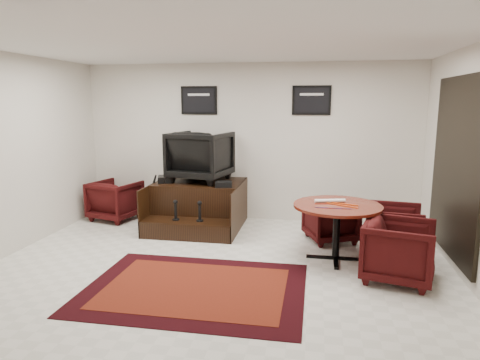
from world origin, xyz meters
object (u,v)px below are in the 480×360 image
Objects in this scene: table_chair_back at (330,218)px; table_chair_corner at (399,248)px; shine_podium at (199,206)px; armchair_side at (115,198)px; shine_chair at (201,154)px; table_chair_window at (394,227)px; meeting_table at (337,211)px.

table_chair_back is 1.59m from table_chair_corner.
armchair_side is at bearing 175.25° from shine_podium.
shine_chair is at bearing 71.03° from table_chair_corner.
table_chair_corner is at bearing 171.67° from armchair_side.
table_chair_corner is at bearing 97.03° from table_chair_back.
shine_chair is 1.18× the size of table_chair_corner.
table_chair_back is at bearing 43.15° from table_chair_corner.
shine_podium is at bearing 82.87° from table_chair_window.
shine_podium is 3.49m from table_chair_corner.
table_chair_corner is (2.98, -1.96, -0.84)m from shine_chair.
armchair_side is 1.02× the size of table_chair_window.
table_chair_back is (2.22, -0.57, -0.89)m from shine_chair.
shine_podium is 1.60× the size of shine_chair.
shine_chair is at bearing -164.77° from armchair_side.
shine_chair is 1.83m from armchair_side.
table_chair_window is (0.87, -0.41, 0.02)m from table_chair_back.
shine_chair reaches higher than table_chair_back.
table_chair_back is (2.22, -0.42, 0.01)m from shine_podium.
shine_chair is 3.35m from table_chair_window.
table_chair_window is (3.09, -0.98, -0.86)m from shine_chair.
meeting_table is (2.27, -1.38, -0.57)m from shine_chair.
shine_chair is at bearing 90.00° from shine_podium.
table_chair_corner is (-0.11, -0.98, 0.02)m from table_chair_window.
table_chair_back is at bearing 72.78° from table_chair_window.
shine_podium is 1.95× the size of armchair_side.
shine_podium is at bearing -32.47° from table_chair_back.
meeting_table reaches higher than shine_podium.
shine_podium is 3.20m from table_chair_window.
armchair_side is at bearing 81.45° from table_chair_corner.
meeting_table is 1.45× the size of table_chair_corner.
armchair_side reaches higher than shine_podium.
meeting_table is at bearing 65.12° from table_chair_corner.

